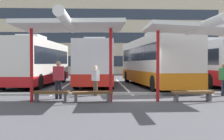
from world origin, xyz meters
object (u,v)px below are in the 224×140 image
at_px(coach_bus_1, 96,64).
at_px(waiting_passenger_2, 96,79).
at_px(bench_1, 92,94).
at_px(bench_2, 192,93).
at_px(coach_bus_2, 153,62).
at_px(waiting_passenger_1, 224,77).
at_px(coach_bus_3, 201,64).
at_px(waiting_shelter_1, 195,30).
at_px(waiting_shelter_0, 71,27).
at_px(bench_0, 51,94).
at_px(waiting_passenger_0, 59,77).
at_px(coach_bus_0, 37,63).

height_order(coach_bus_1, waiting_passenger_2, coach_bus_1).
distance_m(coach_bus_1, bench_1, 9.98).
bearing_deg(bench_2, coach_bus_2, 91.15).
distance_m(waiting_passenger_1, waiting_passenger_2, 6.57).
relative_size(coach_bus_3, waiting_shelter_1, 2.40).
bearing_deg(bench_1, waiting_passenger_1, 15.84).
height_order(coach_bus_1, waiting_shelter_0, coach_bus_1).
bearing_deg(bench_0, coach_bus_1, 79.39).
bearing_deg(waiting_passenger_0, bench_1, -33.47).
relative_size(coach_bus_2, waiting_shelter_0, 2.26).
height_order(coach_bus_1, bench_0, coach_bus_1).
height_order(waiting_shelter_0, waiting_shelter_1, waiting_shelter_0).
distance_m(coach_bus_1, waiting_shelter_0, 10.31).
height_order(bench_1, bench_2, same).
bearing_deg(waiting_passenger_1, coach_bus_0, 146.50).
xyz_separation_m(waiting_shelter_0, bench_0, (-0.90, 0.45, -2.84)).
relative_size(waiting_shelter_1, waiting_passenger_1, 2.80).
bearing_deg(coach_bus_1, waiting_passenger_1, -50.32).
relative_size(waiting_shelter_0, bench_2, 2.96).
xyz_separation_m(bench_0, waiting_passenger_2, (1.90, 2.08, 0.55)).
bearing_deg(coach_bus_3, coach_bus_0, -177.75).
height_order(coach_bus_1, waiting_passenger_1, coach_bus_1).
bearing_deg(coach_bus_2, waiting_passenger_2, -125.49).
distance_m(coach_bus_2, waiting_passenger_2, 7.16).
height_order(bench_2, waiting_passenger_0, waiting_passenger_0).
relative_size(coach_bus_2, waiting_passenger_2, 7.79).
height_order(coach_bus_0, waiting_passenger_2, coach_bus_0).
height_order(bench_0, waiting_passenger_2, waiting_passenger_2).
relative_size(coach_bus_1, bench_0, 7.06).
height_order(coach_bus_2, waiting_passenger_1, coach_bus_2).
height_order(coach_bus_1, waiting_passenger_0, coach_bus_1).
relative_size(coach_bus_1, waiting_passenger_2, 7.12).
distance_m(coach_bus_1, bench_0, 9.95).
bearing_deg(waiting_passenger_0, coach_bus_1, 79.60).
bearing_deg(coach_bus_0, bench_2, -46.31).
bearing_deg(coach_bus_1, bench_2, -66.14).
bearing_deg(bench_1, waiting_shelter_0, -164.71).
xyz_separation_m(coach_bus_0, waiting_passenger_2, (4.50, -6.93, -0.83)).
distance_m(bench_0, bench_1, 1.81).
bearing_deg(waiting_shelter_0, bench_2, 2.81).
xyz_separation_m(coach_bus_3, bench_2, (-3.98, -9.70, -1.26)).
xyz_separation_m(coach_bus_1, bench_0, (-1.82, -9.70, -1.29)).
distance_m(bench_2, waiting_passenger_1, 3.01).
bearing_deg(waiting_passenger_1, waiting_shelter_1, -136.64).
distance_m(waiting_shelter_0, waiting_passenger_0, 2.61).
xyz_separation_m(bench_2, waiting_passenger_1, (2.27, 1.88, 0.61)).
bearing_deg(bench_0, waiting_shelter_1, -4.23).
bearing_deg(bench_0, bench_1, -6.39).
xyz_separation_m(bench_0, waiting_passenger_0, (0.20, 0.86, 0.70)).
bearing_deg(waiting_shelter_0, bench_1, 15.29).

